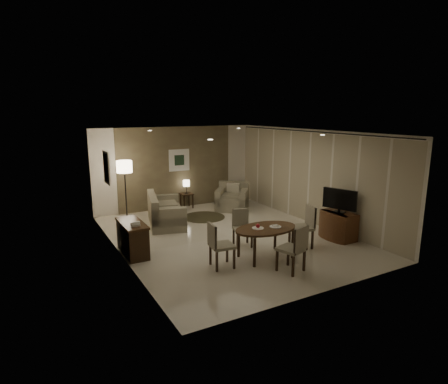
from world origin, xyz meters
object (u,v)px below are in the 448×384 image
dining_table (266,243)px  side_table (187,201)px  sofa (166,209)px  armchair (232,197)px  tv_cabinet (338,225)px  chair_right (301,227)px  chair_far (243,229)px  floor_lamp (126,191)px  chair_left (222,245)px  console_desk (133,238)px  chair_near (291,248)px

dining_table → side_table: 4.86m
sofa → armchair: bearing=-65.3°
tv_cabinet → chair_right: size_ratio=0.90×
tv_cabinet → dining_table: size_ratio=0.61×
chair_far → chair_right: size_ratio=0.88×
chair_far → floor_lamp: bearing=133.1°
chair_far → side_table: bearing=101.5°
chair_far → dining_table: bearing=-70.0°
side_table → chair_far: bearing=-93.8°
chair_far → chair_left: chair_left is taller
console_desk → chair_left: chair_left is taller
tv_cabinet → armchair: size_ratio=0.91×
chair_far → armchair: (1.48, 3.05, 0.00)m
dining_table → armchair: (1.41, 3.90, 0.10)m
sofa → chair_far: bearing=-144.9°
sofa → armchair: (2.47, 0.46, 0.00)m
console_desk → tv_cabinet: console_desk is taller
tv_cabinet → chair_near: bearing=-157.1°
chair_near → floor_lamp: 5.63m
dining_table → sofa: bearing=107.0°
chair_left → chair_right: bearing=-80.3°
side_table → chair_near: bearing=-91.7°
chair_near → sofa: (-1.08, 4.30, -0.05)m
floor_lamp → console_desk: bearing=-102.0°
armchair → chair_far: bearing=-76.6°
chair_right → side_table: size_ratio=2.03×
chair_far → side_table: size_ratio=1.78×
chair_right → armchair: bearing=-170.2°
chair_far → sofa: bearing=126.1°
chair_far → sofa: 2.77m
sofa → tv_cabinet: bearing=-119.9°
dining_table → floor_lamp: size_ratio=0.82×
chair_right → floor_lamp: bearing=-130.2°
chair_far → armchair: 3.39m
chair_right → armchair: chair_right is taller
chair_left → chair_right: 2.21m
chair_right → floor_lamp: floor_lamp is taller
chair_near → floor_lamp: bearing=-85.9°
chair_near → chair_left: chair_near is taller
dining_table → chair_left: (-1.10, 0.01, 0.14)m
armchair → side_table: armchair is taller
sofa → floor_lamp: 1.38m
chair_near → armchair: 4.95m
chair_near → tv_cabinet: bearing=-173.5°
console_desk → chair_near: 3.57m
sofa → chair_near: bearing=-151.6°
console_desk → floor_lamp: floor_lamp is taller
chair_far → floor_lamp: 4.04m
dining_table → chair_near: bearing=-88.3°
dining_table → armchair: armchair is taller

